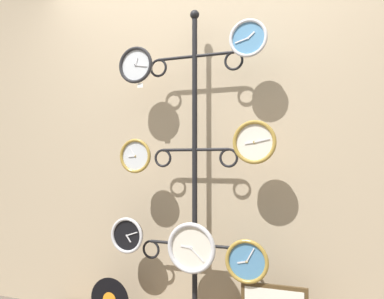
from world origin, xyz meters
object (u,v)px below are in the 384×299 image
display_stand (195,215)px  clock_bottom_left (127,235)px  clock_bottom_right (247,261)px  clock_top_right (248,38)px  clock_top_left (136,65)px  clock_middle_left (136,156)px  clock_middle_right (254,142)px  clock_bottom_center (191,248)px

display_stand → clock_bottom_left: bearing=-170.3°
display_stand → clock_bottom_right: display_stand is taller
clock_top_right → clock_bottom_left: clock_top_right is taller
clock_top_right → clock_bottom_left: 1.46m
clock_top_left → clock_top_right: 0.75m
clock_middle_left → clock_middle_right: (0.78, -0.00, 0.08)m
clock_middle_right → clock_bottom_center: size_ratio=0.82×
display_stand → clock_bottom_right: 0.44m
display_stand → clock_middle_left: 0.54m
clock_middle_left → clock_bottom_left: (-0.08, 0.03, -0.52)m
clock_top_right → clock_middle_right: (0.04, -0.02, -0.61)m
clock_top_right → clock_bottom_left: size_ratio=0.97×
clock_bottom_left → clock_middle_left: bearing=-23.8°
display_stand → clock_middle_right: size_ratio=8.24×
clock_middle_left → clock_bottom_center: bearing=-1.2°
clock_middle_right → clock_bottom_center: clock_middle_right is taller
clock_bottom_right → clock_top_left: bearing=-179.4°
display_stand → clock_bottom_center: display_stand is taller
clock_top_right → clock_middle_right: size_ratio=0.91×
clock_middle_left → clock_bottom_right: clock_middle_left is taller
clock_middle_left → clock_top_left: bearing=121.8°
clock_top_right → clock_bottom_center: size_ratio=0.75×
display_stand → clock_bottom_center: (0.02, -0.12, -0.18)m
clock_top_left → clock_middle_left: (0.01, -0.01, -0.60)m
clock_bottom_left → display_stand: bearing=9.7°
clock_middle_right → clock_bottom_left: clock_middle_right is taller
clock_top_left → clock_bottom_left: size_ratio=1.03×
clock_top_left → clock_bottom_right: 1.41m
clock_top_left → clock_bottom_right: size_ratio=0.95×
display_stand → clock_bottom_center: size_ratio=6.79×
display_stand → clock_bottom_center: bearing=-79.3°
clock_bottom_left → clock_bottom_right: clock_bottom_left is taller
clock_bottom_center → clock_bottom_left: bearing=174.8°
display_stand → clock_top_left: (-0.37, -0.10, 0.98)m
display_stand → clock_top_left: display_stand is taller
clock_middle_left → clock_middle_right: bearing=-0.2°
clock_bottom_right → clock_middle_right: bearing=-22.9°
clock_middle_right → clock_bottom_left: size_ratio=1.08×
clock_middle_right → clock_bottom_center: (-0.38, -0.01, -0.63)m
clock_bottom_right → clock_top_right: bearing=-11.4°
clock_middle_left → clock_bottom_left: clock_middle_left is taller
clock_bottom_center → clock_bottom_right: 0.34m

